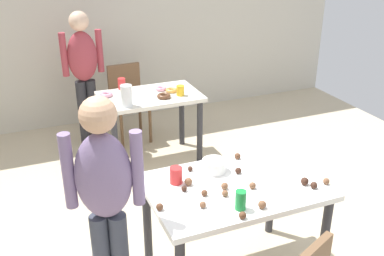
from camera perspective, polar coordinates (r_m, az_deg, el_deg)
The scene contains 33 objects.
wall_back at distance 5.68m, azimuth -10.88°, elevation 13.73°, with size 6.40×0.10×2.60m, color beige.
dining_table_near at distance 3.02m, azimuth 5.42°, elevation -8.82°, with size 1.15×0.78×0.75m.
dining_table_far at distance 4.58m, azimuth -5.34°, elevation 2.75°, with size 1.00×0.63×0.75m.
chair_far_table at distance 5.22m, azimuth -8.20°, elevation 3.84°, with size 0.42×0.42×0.87m.
person_girl_near at distance 2.62m, azimuth -10.99°, elevation -8.49°, with size 0.45×0.29×1.50m.
person_adult_far at distance 4.99m, azimuth -13.66°, elevation 7.42°, with size 0.45×0.22×1.51m.
mixing_bowl at distance 3.09m, azimuth 2.84°, elevation -4.82°, with size 0.17×0.17×0.09m, color white.
soda_can at distance 2.70m, azimuth 6.22°, elevation -9.14°, with size 0.07×0.07×0.12m, color #198438.
fork_near at distance 3.15m, azimuth 13.77°, elevation -5.74°, with size 0.17×0.02×0.01m, color silver.
cup_near_0 at distance 2.94m, azimuth -2.05°, elevation -6.05°, with size 0.08×0.08×0.11m, color red.
cake_ball_0 at distance 2.87m, azimuth -0.98°, elevation -7.78°, with size 0.04×0.04×0.04m, color #3D2319.
cake_ball_1 at distance 3.03m, azimuth 14.18°, elevation -6.60°, with size 0.05×0.05×0.05m, color #3D2319.
cake_ball_2 at distance 3.01m, azimuth 15.29°, elevation -7.05°, with size 0.04×0.04×0.04m, color #3D2319.
cake_ball_3 at distance 2.83m, azimuth 1.60°, elevation -8.28°, with size 0.04×0.04×0.04m, color brown.
cake_ball_4 at distance 2.90m, azimuth 4.26°, elevation -7.37°, with size 0.05×0.05×0.05m, color brown.
cake_ball_5 at distance 2.83m, azimuth 4.24°, elevation -8.30°, with size 0.04×0.04×0.04m, color brown.
cake_ball_6 at distance 2.93m, azimuth -0.46°, elevation -6.86°, with size 0.05×0.05×0.05m, color brown.
cake_ball_7 at distance 3.27m, azimuth 5.83°, elevation -3.58°, with size 0.04×0.04×0.04m, color brown.
cake_ball_8 at distance 3.10m, azimuth -0.23°, elevation -5.21°, with size 0.04×0.04×0.04m, color #3D2319.
cake_ball_9 at distance 2.74m, azimuth 8.94°, elevation -9.63°, with size 0.05×0.05×0.05m, color brown.
cake_ball_10 at distance 2.70m, azimuth -4.15°, elevation -10.00°, with size 0.04×0.04×0.04m, color brown.
cake_ball_11 at distance 3.08m, azimuth 5.92°, elevation -5.43°, with size 0.04×0.04×0.04m, color #3D2319.
cake_ball_12 at distance 2.64m, azimuth 6.46°, elevation -11.00°, with size 0.04×0.04×0.04m, color brown.
cake_ball_13 at distance 3.07m, azimuth 16.75°, elevation -6.53°, with size 0.04×0.04×0.04m, color brown.
cake_ball_14 at distance 2.72m, azimuth 1.38°, elevation -9.76°, with size 0.04×0.04×0.04m, color brown.
cake_ball_15 at distance 2.92m, azimuth 7.73°, elevation -7.28°, with size 0.04×0.04×0.04m, color brown.
pitcher_far at distance 4.23m, azimuth -8.36°, elevation 4.09°, with size 0.11×0.11×0.21m, color white.
cup_far_0 at distance 4.49m, azimuth -1.50°, elevation 4.81°, with size 0.08×0.08×0.10m, color yellow.
cup_far_1 at distance 4.72m, azimuth -8.96°, elevation 5.60°, with size 0.08×0.08×0.12m, color red.
donut_far_0 at distance 4.55m, azimuth -10.86°, elevation 4.21°, with size 0.13×0.13×0.04m, color pink.
donut_far_1 at distance 4.43m, azimuth -3.61°, elevation 4.10°, with size 0.14×0.14×0.04m, color brown.
donut_far_2 at distance 4.66m, azimuth -3.97°, elevation 5.05°, with size 0.11×0.11×0.03m, color pink.
donut_far_3 at distance 4.60m, azimuth -2.65°, elevation 4.84°, with size 0.12×0.12×0.04m, color gold.
Camera 1 is at (-1.13, -2.27, 2.29)m, focal length 41.81 mm.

